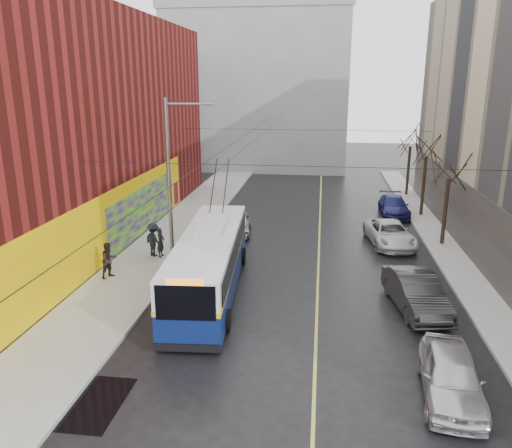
{
  "coord_description": "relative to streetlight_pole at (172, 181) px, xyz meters",
  "views": [
    {
      "loc": [
        1.46,
        -14.48,
        9.77
      ],
      "look_at": [
        -1.77,
        10.01,
        2.69
      ],
      "focal_mm": 35.0,
      "sensor_mm": 36.0,
      "label": 1
    }
  ],
  "objects": [
    {
      "name": "ground",
      "position": [
        6.14,
        -10.0,
        -4.85
      ],
      "size": [
        140.0,
        140.0,
        0.0
      ],
      "primitive_type": "plane",
      "color": "black",
      "rests_on": "ground"
    },
    {
      "name": "sidewalk_left",
      "position": [
        -1.86,
        2.0,
        -4.77
      ],
      "size": [
        4.0,
        60.0,
        0.15
      ],
      "primitive_type": "cube",
      "color": "gray",
      "rests_on": "ground"
    },
    {
      "name": "sidewalk_right",
      "position": [
        15.14,
        2.0,
        -4.77
      ],
      "size": [
        2.0,
        60.0,
        0.15
      ],
      "primitive_type": "cube",
      "color": "gray",
      "rests_on": "ground"
    },
    {
      "name": "lane_line",
      "position": [
        7.64,
        4.0,
        -4.84
      ],
      "size": [
        0.12,
        50.0,
        0.01
      ],
      "primitive_type": "cube",
      "color": "#BFB74C",
      "rests_on": "ground"
    },
    {
      "name": "building_left",
      "position": [
        -9.85,
        3.99,
        2.14
      ],
      "size": [
        12.11,
        36.0,
        14.0
      ],
      "color": "maroon",
      "rests_on": "ground"
    },
    {
      "name": "building_far",
      "position": [
        0.14,
        34.99,
        4.17
      ],
      "size": [
        20.5,
        12.1,
        18.0
      ],
      "color": "gray",
      "rests_on": "ground"
    },
    {
      "name": "streetlight_pole",
      "position": [
        0.0,
        0.0,
        0.0
      ],
      "size": [
        2.65,
        0.6,
        9.0
      ],
      "color": "slate",
      "rests_on": "ground"
    },
    {
      "name": "catenary_wires",
      "position": [
        3.6,
        4.77,
        1.4
      ],
      "size": [
        18.0,
        60.0,
        0.22
      ],
      "color": "black"
    },
    {
      "name": "tree_near",
      "position": [
        15.14,
        6.0,
        0.13
      ],
      "size": [
        3.2,
        3.2,
        6.4
      ],
      "color": "black",
      "rests_on": "ground"
    },
    {
      "name": "tree_mid",
      "position": [
        15.14,
        13.0,
        0.41
      ],
      "size": [
        3.2,
        3.2,
        6.68
      ],
      "color": "black",
      "rests_on": "ground"
    },
    {
      "name": "tree_far",
      "position": [
        15.14,
        20.0,
        0.3
      ],
      "size": [
        3.2,
        3.2,
        6.57
      ],
      "color": "black",
      "rests_on": "ground"
    },
    {
      "name": "puddle",
      "position": [
        0.54,
        -11.71,
        -4.84
      ],
      "size": [
        2.23,
        2.91,
        0.01
      ],
      "primitive_type": "cube",
      "color": "black",
      "rests_on": "ground"
    },
    {
      "name": "pigeons_flying",
      "position": [
        3.88,
        0.24,
        1.86
      ],
      "size": [
        6.18,
        3.55,
        1.92
      ],
      "color": "slate"
    },
    {
      "name": "trolleybus",
      "position": [
        2.51,
        -2.8,
        -3.29
      ],
      "size": [
        3.42,
        11.94,
        5.59
      ],
      "rotation": [
        0.0,
        0.0,
        0.07
      ],
      "color": "navy",
      "rests_on": "ground"
    },
    {
      "name": "parked_car_a",
      "position": [
        11.94,
        -9.88,
        -4.08
      ],
      "size": [
        2.23,
        4.65,
        1.53
      ],
      "primitive_type": "imported",
      "rotation": [
        0.0,
        0.0,
        -0.1
      ],
      "color": "silver",
      "rests_on": "ground"
    },
    {
      "name": "parked_car_b",
      "position": [
        11.94,
        -3.44,
        -4.03
      ],
      "size": [
        2.54,
        5.18,
        1.63
      ],
      "primitive_type": "imported",
      "rotation": [
        0.0,
        0.0,
        0.17
      ],
      "color": "#2A292C",
      "rests_on": "ground"
    },
    {
      "name": "parked_car_c",
      "position": [
        11.94,
        5.76,
        -4.13
      ],
      "size": [
        3.08,
        5.47,
        1.44
      ],
      "primitive_type": "imported",
      "rotation": [
        0.0,
        0.0,
        0.14
      ],
      "color": "silver",
      "rests_on": "ground"
    },
    {
      "name": "parked_car_d",
      "position": [
        13.14,
        13.11,
        -4.14
      ],
      "size": [
        2.02,
        4.91,
        1.42
      ],
      "primitive_type": "imported",
      "rotation": [
        0.0,
        0.0,
        0.01
      ],
      "color": "navy",
      "rests_on": "ground"
    },
    {
      "name": "following_car",
      "position": [
        2.27,
        6.93,
        -4.17
      ],
      "size": [
        2.01,
        4.14,
        1.36
      ],
      "primitive_type": "imported",
      "rotation": [
        0.0,
        0.0,
        0.1
      ],
      "color": "#ACABB0",
      "rests_on": "ground"
    },
    {
      "name": "pedestrian_a",
      "position": [
        -1.27,
        1.43,
        -3.85
      ],
      "size": [
        0.44,
        0.64,
        1.69
      ],
      "primitive_type": "imported",
      "rotation": [
        0.0,
        0.0,
        1.52
      ],
      "color": "black",
      "rests_on": "sidewalk_left"
    },
    {
      "name": "pedestrian_b",
      "position": [
        -2.87,
        -1.94,
        -3.78
      ],
      "size": [
        1.05,
        1.12,
        1.84
      ],
      "primitive_type": "imported",
      "rotation": [
        0.0,
        0.0,
        1.05
      ],
      "color": "black",
      "rests_on": "sidewalk_left"
    },
    {
      "name": "pedestrian_c",
      "position": [
        -1.71,
        1.49,
        -3.73
      ],
      "size": [
        1.44,
        1.29,
        1.93
      ],
      "primitive_type": "imported",
      "rotation": [
        0.0,
        0.0,
        2.55
      ],
      "color": "black",
      "rests_on": "sidewalk_left"
    }
  ]
}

